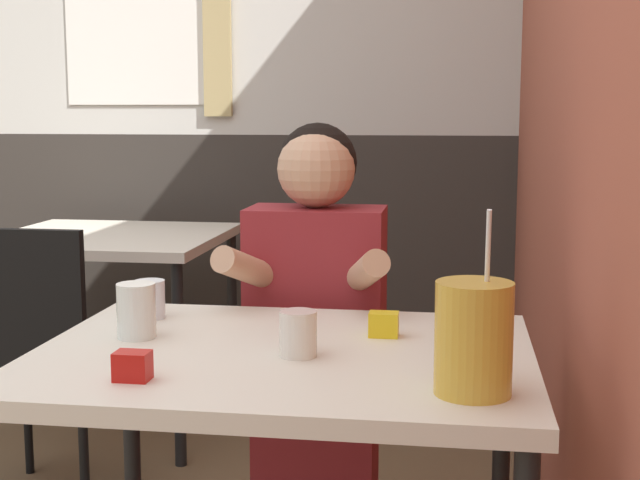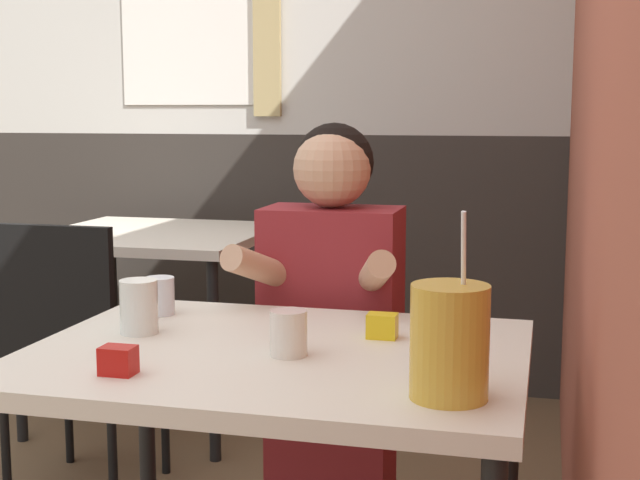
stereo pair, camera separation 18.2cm
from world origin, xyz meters
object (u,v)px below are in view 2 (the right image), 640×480
object	(u,v)px
cocktail_pitcher	(450,342)
chair_near_window	(72,337)
background_table	(155,251)
person_seated	(332,346)
main_table	(276,386)

from	to	relation	value
cocktail_pitcher	chair_near_window	bearing A→B (deg)	141.69
background_table	person_seated	distance (m)	1.37
main_table	cocktail_pitcher	bearing A→B (deg)	-31.40
chair_near_window	main_table	bearing A→B (deg)	-40.13
background_table	main_table	bearing A→B (deg)	-57.74
chair_near_window	background_table	bearing A→B (deg)	96.20
chair_near_window	cocktail_pitcher	bearing A→B (deg)	-37.68
main_table	person_seated	world-z (taller)	person_seated
chair_near_window	cocktail_pitcher	distance (m)	1.62
chair_near_window	person_seated	world-z (taller)	person_seated
main_table	chair_near_window	size ratio (longest dim) A/B	1.09
main_table	chair_near_window	bearing A→B (deg)	139.23
chair_near_window	person_seated	size ratio (longest dim) A/B	0.75
main_table	background_table	world-z (taller)	same
chair_near_window	cocktail_pitcher	world-z (taller)	cocktail_pitcher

